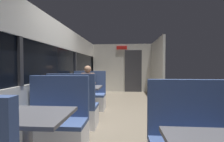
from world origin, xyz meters
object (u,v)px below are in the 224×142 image
(dining_table_near_window, at_px, (27,123))
(bench_mid_window_facing_entry, at_px, (89,98))
(bench_mid_window_facing_end, at_px, (74,111))
(dining_table_mid_window, at_px, (82,91))
(seated_passenger, at_px, (88,91))
(coffee_cup_secondary, at_px, (84,84))
(bench_near_window_facing_entry, at_px, (55,127))

(dining_table_near_window, relative_size, bench_mid_window_facing_entry, 0.82)
(bench_mid_window_facing_end, height_order, bench_mid_window_facing_entry, same)
(dining_table_mid_window, xyz_separation_m, seated_passenger, (0.00, 0.63, -0.10))
(dining_table_near_window, xyz_separation_m, seated_passenger, (0.00, 2.92, -0.10))
(seated_passenger, bearing_deg, dining_table_mid_window, -90.00)
(bench_mid_window_facing_entry, bearing_deg, coffee_cup_secondary, -90.93)
(dining_table_mid_window, distance_m, coffee_cup_secondary, 0.21)
(dining_table_near_window, height_order, dining_table_mid_window, same)
(seated_passenger, relative_size, coffee_cup_secondary, 14.00)
(bench_mid_window_facing_entry, bearing_deg, bench_mid_window_facing_end, -90.00)
(bench_near_window_facing_entry, bearing_deg, seated_passenger, 90.00)
(bench_near_window_facing_entry, bearing_deg, coffee_cup_secondary, 90.29)
(bench_near_window_facing_entry, distance_m, bench_mid_window_facing_end, 0.90)
(bench_mid_window_facing_end, bearing_deg, seated_passenger, 90.00)
(dining_table_mid_window, distance_m, bench_mid_window_facing_end, 0.77)
(bench_mid_window_facing_entry, distance_m, seated_passenger, 0.22)
(bench_mid_window_facing_end, relative_size, seated_passenger, 0.87)
(dining_table_mid_window, bearing_deg, seated_passenger, 90.00)
(dining_table_mid_window, bearing_deg, dining_table_near_window, -90.00)
(bench_mid_window_facing_end, xyz_separation_m, bench_mid_window_facing_entry, (0.00, 1.40, 0.00))
(dining_table_mid_window, distance_m, bench_mid_window_facing_entry, 0.77)
(bench_near_window_facing_entry, relative_size, coffee_cup_secondary, 12.22)
(bench_mid_window_facing_end, height_order, coffee_cup_secondary, bench_mid_window_facing_end)
(bench_mid_window_facing_end, distance_m, bench_mid_window_facing_entry, 1.40)
(bench_mid_window_facing_end, relative_size, bench_mid_window_facing_entry, 1.00)
(coffee_cup_secondary, bearing_deg, bench_mid_window_facing_end, -89.40)
(dining_table_near_window, xyz_separation_m, bench_mid_window_facing_end, (0.00, 1.59, -0.31))
(bench_near_window_facing_entry, xyz_separation_m, bench_mid_window_facing_end, (0.00, 0.90, 0.00))
(bench_near_window_facing_entry, xyz_separation_m, coffee_cup_secondary, (-0.01, 1.74, 0.46))
(bench_near_window_facing_entry, relative_size, bench_mid_window_facing_entry, 1.00)
(bench_near_window_facing_entry, relative_size, dining_table_mid_window, 1.22)
(dining_table_near_window, xyz_separation_m, dining_table_mid_window, (0.00, 2.29, 0.00))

